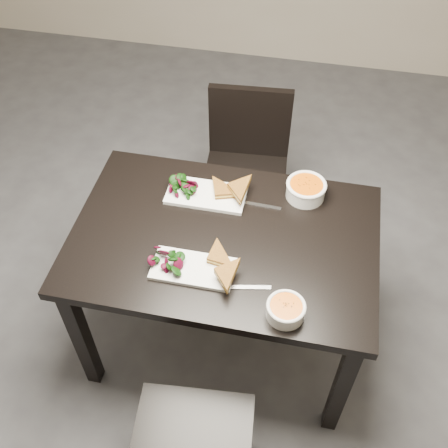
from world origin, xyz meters
name	(u,v)px	position (x,y,z in m)	size (l,w,h in m)	color
ground	(151,307)	(0.00, 0.00, 0.00)	(5.00, 5.00, 0.00)	#47474C
table	(224,252)	(0.40, -0.07, 0.65)	(1.20, 0.80, 0.75)	black
chair_far	(247,161)	(0.36, 0.68, 0.48)	(0.45, 0.45, 0.85)	black
plate_near	(193,269)	(0.32, -0.26, 0.76)	(0.31, 0.15, 0.02)	white
sandwich_near	(211,263)	(0.38, -0.25, 0.79)	(0.15, 0.11, 0.05)	#9E6921
salad_near	(166,260)	(0.22, -0.26, 0.79)	(0.10, 0.09, 0.04)	black
soup_bowl_near	(286,309)	(0.68, -0.38, 0.78)	(0.14, 0.14, 0.06)	white
cutlery_near	(246,287)	(0.53, -0.30, 0.75)	(0.18, 0.02, 0.00)	silver
plate_far	(206,195)	(0.28, 0.12, 0.76)	(0.33, 0.16, 0.02)	white
sandwich_far	(221,193)	(0.35, 0.11, 0.79)	(0.16, 0.12, 0.05)	#9E6921
salad_far	(183,186)	(0.18, 0.12, 0.79)	(0.10, 0.09, 0.05)	black
soup_bowl_far	(306,189)	(0.69, 0.21, 0.79)	(0.17, 0.17, 0.07)	white
cutlery_far	(260,205)	(0.51, 0.12, 0.75)	(0.18, 0.02, 0.00)	silver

